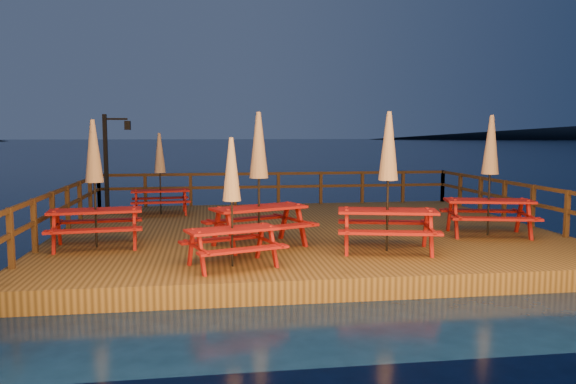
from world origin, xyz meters
The scene contains 11 objects.
ground centered at (0.00, 0.00, 0.00)m, with size 500.00×500.00×0.00m, color #051532.
deck centered at (0.00, 0.00, 0.20)m, with size 12.00×10.00×0.40m, color #443216.
deck_piles centered at (0.00, 0.00, -0.30)m, with size 11.44×9.44×1.40m.
railing centered at (0.00, 1.78, 1.16)m, with size 11.80×9.75×1.10m.
lamp_post centered at (-5.39, 4.55, 2.20)m, with size 0.85×0.18×3.00m.
picnic_table_0 centered at (-1.95, -3.85, 1.61)m, with size 1.97×1.79×2.33m.
picnic_table_1 centered at (4.17, -1.59, 1.87)m, with size 2.29×2.02×2.82m.
picnic_table_2 centered at (-3.76, 3.07, 1.65)m, with size 1.81×1.54×2.41m.
picnic_table_3 centered at (-1.30, -2.11, 1.88)m, with size 2.46×2.27×2.85m.
picnic_table_4 centered at (-4.72, -1.73, 1.80)m, with size 2.04×1.75×2.69m.
picnic_table_5 centered at (1.24, -2.96, 1.87)m, with size 2.31×2.05×2.84m.
Camera 1 is at (-2.39, -13.86, 2.81)m, focal length 35.00 mm.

